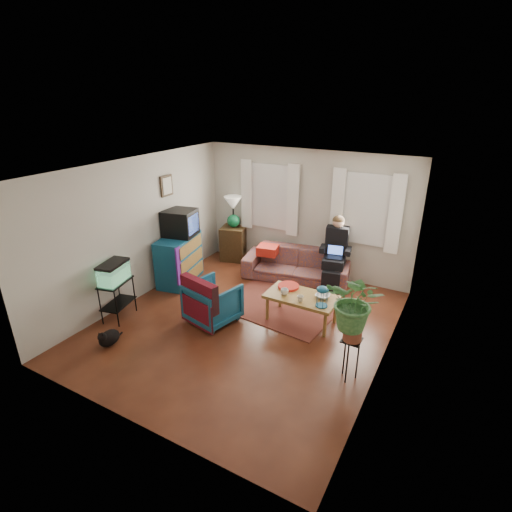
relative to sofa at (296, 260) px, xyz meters
The scene contains 31 objects.
floor 2.09m from the sofa, 91.05° to the right, with size 4.50×5.00×0.01m, color #4F2B14.
ceiling 2.99m from the sofa, 91.05° to the right, with size 4.50×5.00×0.01m, color white.
wall_back 0.99m from the sofa, 94.76° to the left, with size 4.50×0.01×2.60m, color silver.
wall_front 4.63m from the sofa, 90.47° to the right, with size 4.50×0.01×2.60m, color silver.
wall_left 3.20m from the sofa, 138.13° to the right, with size 0.01×5.00×2.60m, color silver.
wall_right 3.14m from the sofa, 42.82° to the right, with size 0.01×5.00×2.60m, color silver.
window_left 1.47m from the sofa, 152.82° to the left, with size 1.08×0.04×1.38m, color white.
window_right 1.71m from the sofa, 19.53° to the left, with size 1.08×0.04×1.38m, color white.
curtains_left 1.45m from the sofa, 157.32° to the left, with size 1.36×0.06×1.50m, color white.
curtains_right 1.69m from the sofa, 16.10° to the left, with size 1.36×0.06×1.50m, color white.
picture_frame 2.98m from the sofa, 151.95° to the right, with size 0.04×0.32×0.40m, color #3D2616.
area_rug 1.25m from the sofa, 79.30° to the right, with size 2.00×1.60×0.01m, color maroon.
sofa is the anchor object (origin of this frame).
seated_person 0.81m from the sofa, 10.89° to the left, with size 0.54×0.66×1.28m, color black, non-canonical shape.
side_table 1.71m from the sofa, behind, with size 0.54×0.54×0.78m, color #432719.
table_lamp 1.84m from the sofa, behind, with size 0.40×0.40×0.71m, color white, non-canonical shape.
dresser 2.40m from the sofa, 147.84° to the right, with size 0.54×1.08×0.97m, color #106464.
crt_tv 2.48m from the sofa, 150.14° to the right, with size 0.59×0.54×0.52m, color black.
aquarium_stand 3.56m from the sofa, 124.94° to the right, with size 0.34×0.61×0.69m, color black.
aquarium 3.59m from the sofa, 124.94° to the right, with size 0.31×0.56×0.36m, color #7FD899.
black_cat 3.91m from the sofa, 113.40° to the right, with size 0.24×0.37×0.31m, color black.
armchair 2.27m from the sofa, 104.30° to the right, with size 0.75×0.71×0.77m, color #137074.
serape_throw 2.57m from the sofa, 104.15° to the right, with size 0.78×0.18×0.64m, color #9E0A0A.
coffee_table 1.69m from the sofa, 63.33° to the right, with size 1.19×0.65×0.49m, color brown.
cup_a 1.68m from the sofa, 73.24° to the right, with size 0.13×0.13×0.11m, color white.
cup_b 1.88m from the sofa, 64.56° to the right, with size 0.11×0.11×0.10m, color beige.
bowl 1.77m from the sofa, 52.32° to the right, with size 0.23×0.23×0.06m, color white.
snack_tray 1.41m from the sofa, 72.10° to the right, with size 0.37×0.37×0.04m, color #B21414.
birdcage 2.05m from the sofa, 55.09° to the right, with size 0.19×0.19×0.34m, color #115B6B, non-canonical shape.
plant_stand 3.17m from the sofa, 53.17° to the right, with size 0.27×0.27×0.63m, color black.
potted_plant 3.23m from the sofa, 53.17° to the right, with size 0.72×0.62×0.80m, color #599947.
Camera 1 is at (2.98, -4.95, 3.66)m, focal length 28.00 mm.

